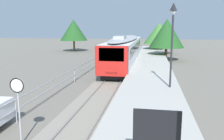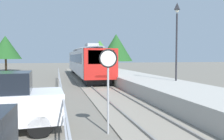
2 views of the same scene
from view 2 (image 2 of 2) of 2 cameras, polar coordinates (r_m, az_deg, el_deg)
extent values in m
plane|color=#6B665B|center=(19.46, -12.05, -4.32)|extent=(160.00, 160.00, 0.00)
cube|color=gray|center=(19.76, -3.30, -4.05)|extent=(3.20, 60.00, 0.06)
cube|color=slate|center=(19.64, -5.37, -3.90)|extent=(0.08, 60.00, 0.08)
cube|color=slate|center=(19.89, -1.26, -3.80)|extent=(0.08, 60.00, 0.08)
cube|color=silver|center=(28.60, -6.58, 2.08)|extent=(2.80, 20.53, 2.55)
cube|color=red|center=(18.56, -2.73, 1.47)|extent=(2.80, 0.24, 2.55)
cube|color=black|center=(18.47, -2.69, 3.20)|extent=(2.13, 0.08, 1.12)
cube|color=black|center=(28.60, -6.58, 2.90)|extent=(2.82, 17.25, 0.92)
ellipsoid|color=#9EA0A5|center=(28.61, -6.60, 5.00)|extent=(2.69, 19.71, 0.44)
cube|color=#9EA0A5|center=(23.54, -5.07, 6.06)|extent=(1.10, 2.20, 0.36)
cube|color=#EAE5C6|center=(18.54, -2.68, -1.61)|extent=(1.00, 0.10, 0.20)
cube|color=black|center=(20.92, -3.91, -2.59)|extent=(2.24, 3.20, 0.55)
cube|color=black|center=(36.48, -8.08, -0.11)|extent=(2.24, 3.20, 0.55)
cube|color=#A8A59E|center=(20.54, 5.66, -2.61)|extent=(3.90, 60.00, 0.90)
cylinder|color=#232328|center=(16.48, 15.69, 5.42)|extent=(0.12, 0.12, 4.60)
pyramid|color=#232328|center=(16.82, 15.84, 14.99)|extent=(0.34, 0.34, 0.50)
sphere|color=silver|center=(16.76, 15.82, 13.92)|extent=(0.24, 0.24, 0.24)
cylinder|color=#9EA0A5|center=(7.62, -0.98, -7.68)|extent=(0.07, 0.07, 2.20)
cylinder|color=white|center=(7.46, -0.96, 2.91)|extent=(0.60, 0.03, 0.60)
torus|color=black|center=(7.45, -0.94, 2.91)|extent=(0.61, 0.05, 0.61)
cube|color=#9EA0A5|center=(9.39, -12.29, -5.06)|extent=(0.05, 36.00, 0.05)
cube|color=#9EA0A5|center=(9.47, -12.25, -8.12)|extent=(0.05, 36.00, 0.05)
cylinder|color=#9EA0A5|center=(9.49, -12.25, -8.50)|extent=(0.06, 0.06, 1.25)
cylinder|color=#9EA0A5|center=(18.39, -12.92, -2.81)|extent=(0.06, 0.06, 1.25)
cylinder|color=#9EA0A5|center=(27.35, -13.15, -0.85)|extent=(0.06, 0.06, 1.25)
cylinder|color=black|center=(9.39, -17.31, -10.34)|extent=(0.73, 0.27, 0.72)
cylinder|color=black|center=(7.79, -17.52, -13.19)|extent=(0.73, 0.27, 0.72)
cylinder|color=brown|center=(45.62, -24.79, 1.14)|extent=(0.36, 0.36, 2.18)
cone|color=#1E4C1E|center=(45.63, -24.88, 5.12)|extent=(5.49, 5.49, 4.17)
cylinder|color=brown|center=(34.95, 1.01, 0.66)|extent=(0.36, 0.36, 1.91)
cone|color=#1E4C1E|center=(34.94, 1.02, 5.57)|extent=(5.00, 5.00, 4.08)
cylinder|color=brown|center=(43.54, -3.03, 1.14)|extent=(0.36, 0.36, 1.86)
cone|color=#38702D|center=(43.53, -3.04, 4.85)|extent=(5.58, 5.58, 3.78)
camera|label=1|loc=(7.22, 84.66, 17.91)|focal=37.50mm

